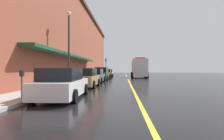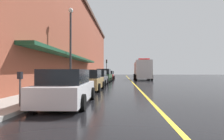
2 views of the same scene
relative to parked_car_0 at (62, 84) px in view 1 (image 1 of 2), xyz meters
The scene contains 17 objects.
ground_plane 22.26m from the parked_car_0, 79.84° to the left, with size 112.00×112.00×0.00m, color black.
sidewalk_left 22.03m from the parked_car_0, 95.93° to the left, with size 2.40×70.00×0.15m, color #9E9B93.
lane_center_stripe 22.26m from the parked_car_0, 79.84° to the left, with size 0.16×70.00×0.01m, color gold.
brick_building_left 23.28m from the parked_car_0, 112.19° to the left, with size 11.27×64.00×12.95m.
parked_car_0 is the anchor object (origin of this frame).
parked_car_1 6.25m from the parked_car_0, 90.39° to the left, with size 2.04×4.36×1.62m.
parked_car_2 12.01m from the parked_car_0, 90.33° to the left, with size 1.97×4.81×1.59m.
parked_car_3 17.91m from the parked_car_0, 90.01° to the left, with size 2.20×4.89×1.84m.
parked_car_4 23.94m from the parked_car_0, 89.85° to the left, with size 2.13×4.80×1.58m.
parked_car_5 30.41m from the parked_car_0, 89.99° to the left, with size 2.10×4.86×1.56m.
box_truck 26.13m from the parked_car_0, 76.34° to the left, with size 2.98×7.68×3.61m.
parking_meter_0 27.52m from the parked_car_0, 92.97° to the left, with size 0.14×0.18×1.33m.
parking_meter_1 2.46m from the parked_car_0, 125.72° to the left, with size 0.14×0.18×1.33m.
parking_meter_2 10.21m from the parked_car_0, 98.03° to the left, with size 0.14×0.18×1.33m.
parking_meter_3 1.99m from the parked_car_0, 136.40° to the right, with size 0.14×0.18×1.33m.
street_lamp_left 8.91m from the parked_car_0, 104.44° to the left, with size 0.44×0.44×6.94m.
traffic_light_near 38.69m from the parked_car_0, 92.03° to the left, with size 0.38×0.36×4.30m.
Camera 1 is at (-0.74, -6.33, 1.52)m, focal length 29.43 mm.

